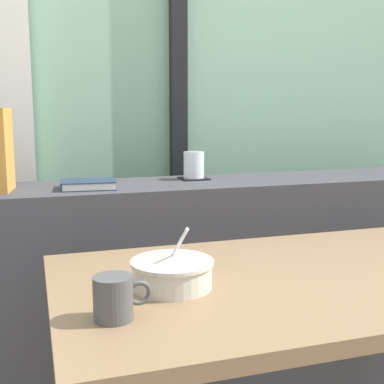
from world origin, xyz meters
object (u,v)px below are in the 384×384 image
(coaster_square, at_px, (194,178))
(ceramic_mug, at_px, (114,298))
(soup_bowl, at_px, (172,274))
(juice_glass, at_px, (194,166))
(closed_book, at_px, (88,184))
(breakfast_table, at_px, (310,314))

(coaster_square, relative_size, ceramic_mug, 0.88)
(soup_bowl, distance_m, ceramic_mug, 0.20)
(coaster_square, relative_size, juice_glass, 1.03)
(coaster_square, bearing_deg, soup_bowl, -111.54)
(soup_bowl, xyz_separation_m, ceramic_mug, (-0.15, -0.13, 0.01))
(soup_bowl, height_order, ceramic_mug, soup_bowl)
(coaster_square, relative_size, soup_bowl, 0.54)
(juice_glass, xyz_separation_m, closed_book, (-0.40, -0.11, -0.04))
(breakfast_table, bearing_deg, juice_glass, 95.78)
(ceramic_mug, bearing_deg, coaster_square, 63.03)
(closed_book, distance_m, soup_bowl, 0.63)
(breakfast_table, distance_m, soup_bowl, 0.38)
(coaster_square, relative_size, closed_book, 0.54)
(coaster_square, xyz_separation_m, soup_bowl, (-0.28, -0.72, -0.11))
(juice_glass, relative_size, soup_bowl, 0.52)
(closed_book, bearing_deg, coaster_square, 15.36)
(coaster_square, xyz_separation_m, closed_book, (-0.40, -0.11, 0.01))
(breakfast_table, height_order, coaster_square, coaster_square)
(coaster_square, height_order, ceramic_mug, coaster_square)
(soup_bowl, bearing_deg, closed_book, 100.84)
(juice_glass, relative_size, ceramic_mug, 0.86)
(ceramic_mug, bearing_deg, closed_book, 87.39)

